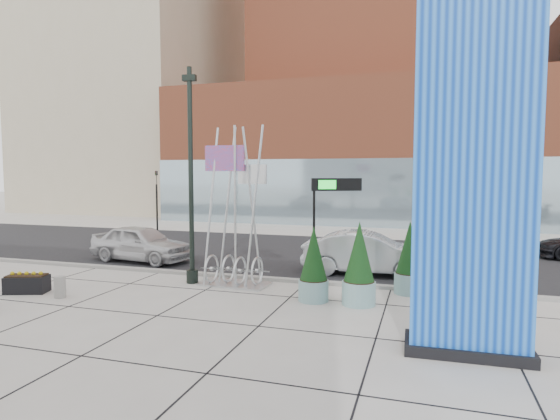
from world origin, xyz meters
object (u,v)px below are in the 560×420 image
(car_white_west, at_px, (141,243))
(car_silver_mid, at_px, (368,254))
(public_art_sculpture, at_px, (234,244))
(lamp_post, at_px, (191,196))
(overhead_street_sign, at_px, (332,194))
(concrete_bollard, at_px, (60,287))
(blue_pylon, at_px, (473,159))

(car_white_west, height_order, car_silver_mid, car_silver_mid)
(car_white_west, bearing_deg, public_art_sculpture, -108.11)
(car_white_west, bearing_deg, lamp_post, -117.85)
(overhead_street_sign, bearing_deg, car_white_west, 142.74)
(car_white_west, bearing_deg, concrete_bollard, -162.02)
(lamp_post, relative_size, car_white_west, 1.61)
(overhead_street_sign, relative_size, car_white_west, 0.79)
(lamp_post, height_order, car_silver_mid, lamp_post)
(concrete_bollard, distance_m, car_white_west, 6.16)
(car_white_west, xyz_separation_m, car_silver_mid, (10.02, 0.30, 0.02))
(blue_pylon, height_order, concrete_bollard, blue_pylon)
(overhead_street_sign, height_order, car_silver_mid, overhead_street_sign)
(public_art_sculpture, distance_m, car_white_west, 6.40)
(public_art_sculpture, height_order, overhead_street_sign, public_art_sculpture)
(public_art_sculpture, height_order, concrete_bollard, public_art_sculpture)
(lamp_post, xyz_separation_m, public_art_sculpture, (1.58, 0.19, -1.67))
(concrete_bollard, bearing_deg, blue_pylon, -5.20)
(concrete_bollard, relative_size, car_silver_mid, 0.14)
(public_art_sculpture, bearing_deg, car_silver_mid, 38.65)
(blue_pylon, height_order, car_silver_mid, blue_pylon)
(public_art_sculpture, relative_size, overhead_street_sign, 1.48)
(public_art_sculpture, height_order, car_white_west, public_art_sculpture)
(blue_pylon, xyz_separation_m, lamp_post, (-8.93, 4.15, -1.13))
(blue_pylon, height_order, lamp_post, blue_pylon)
(lamp_post, distance_m, public_art_sculpture, 2.30)
(blue_pylon, distance_m, overhead_street_sign, 6.61)
(blue_pylon, height_order, car_white_west, blue_pylon)
(overhead_street_sign, bearing_deg, car_silver_mid, 42.27)
(concrete_bollard, relative_size, overhead_street_sign, 0.18)
(overhead_street_sign, distance_m, car_white_west, 9.57)
(lamp_post, bearing_deg, blue_pylon, -24.92)
(car_silver_mid, bearing_deg, public_art_sculpture, 122.80)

